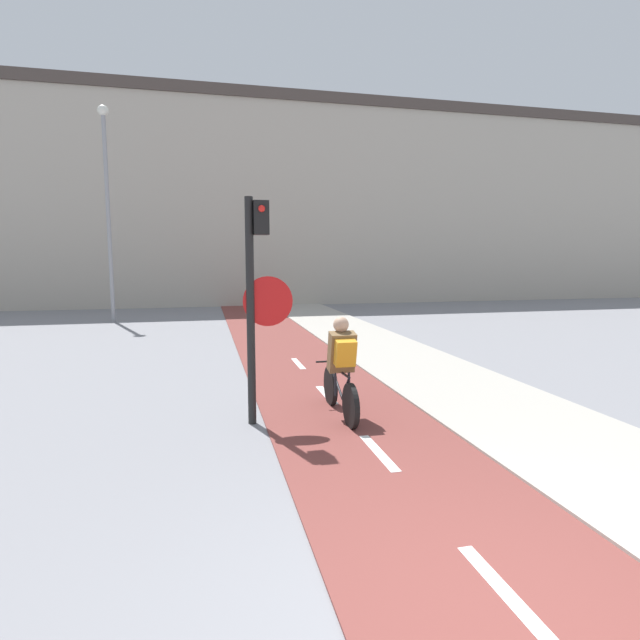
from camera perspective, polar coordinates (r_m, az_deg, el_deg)
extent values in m
cube|color=white|center=(4.00, 20.51, -27.20)|extent=(0.12, 1.10, 0.00)
cube|color=white|center=(5.98, 6.71, -14.78)|extent=(0.12, 1.10, 0.00)
cube|color=white|center=(8.25, 0.75, -8.54)|extent=(0.12, 1.10, 0.00)
cube|color=white|center=(10.63, -2.51, -4.99)|extent=(0.12, 1.10, 0.00)
cube|color=#B2A899|center=(26.19, -9.14, 12.40)|extent=(60.00, 5.00, 9.41)
cube|color=#473D38|center=(27.11, -9.36, 22.87)|extent=(60.00, 5.20, 0.50)
cylinder|color=black|center=(6.70, -7.94, 0.79)|extent=(0.11, 0.11, 3.04)
cube|color=black|center=(6.70, -6.78, 11.51)|extent=(0.20, 0.20, 0.44)
sphere|color=red|center=(6.60, -6.68, 12.54)|extent=(0.09, 0.09, 0.09)
cone|color=red|center=(6.70, -5.96, 2.13)|extent=(0.67, 0.01, 0.67)
cone|color=silver|center=(6.71, -5.96, 2.14)|extent=(0.60, 0.02, 0.60)
cylinder|color=gray|center=(19.09, -23.01, 10.45)|extent=(0.14, 0.14, 7.09)
sphere|color=silver|center=(19.68, -23.56, 21.11)|extent=(0.36, 0.36, 0.36)
cylinder|color=black|center=(6.71, 3.54, -9.77)|extent=(0.07, 0.60, 0.60)
cylinder|color=black|center=(7.71, 1.21, -7.52)|extent=(0.07, 0.60, 0.60)
cylinder|color=black|center=(7.35, 1.87, -6.96)|extent=(0.04, 0.69, 0.38)
cylinder|color=black|center=(6.88, 2.96, -7.82)|extent=(0.04, 0.36, 0.40)
cylinder|color=black|center=(7.15, 2.22, -5.81)|extent=(0.04, 1.00, 0.07)
cylinder|color=black|center=(6.90, 3.04, -9.36)|extent=(0.04, 0.41, 0.05)
cylinder|color=black|center=(7.62, 1.22, -4.74)|extent=(0.46, 0.03, 0.03)
cube|color=brown|center=(6.98, 2.49, -3.66)|extent=(0.36, 0.31, 0.59)
sphere|color=tan|center=(6.96, 2.42, -0.53)|extent=(0.22, 0.22, 0.22)
cylinder|color=#232328|center=(7.01, 1.76, -7.11)|extent=(0.04, 0.07, 0.38)
cylinder|color=#232328|center=(7.07, 3.34, -7.01)|extent=(0.04, 0.07, 0.38)
cube|color=orange|center=(6.81, 2.90, -3.77)|extent=(0.28, 0.23, 0.39)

